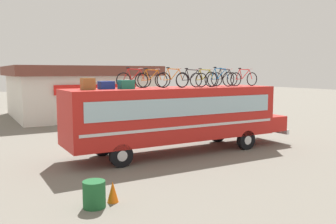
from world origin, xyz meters
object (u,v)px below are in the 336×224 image
(rooftop_bicycle_3, at_px, (173,79))
(rooftop_bicycle_5, at_px, (204,79))
(rooftop_bicycle_1, at_px, (134,79))
(luggage_bag_1, at_px, (88,84))
(rooftop_bicycle_7, at_px, (224,78))
(luggage_bag_2, at_px, (106,85))
(traffic_cone, at_px, (113,192))
(trash_bin, at_px, (94,194))
(bus, at_px, (178,114))
(rooftop_bicycle_6, at_px, (220,78))
(rooftop_bicycle_2, at_px, (151,79))
(luggage_bag_3, at_px, (126,84))
(rooftop_bicycle_4, at_px, (192,79))
(rooftop_bicycle_8, at_px, (244,78))

(rooftop_bicycle_3, relative_size, rooftop_bicycle_5, 1.03)
(rooftop_bicycle_1, bearing_deg, luggage_bag_1, -167.21)
(rooftop_bicycle_7, bearing_deg, luggage_bag_2, -179.30)
(rooftop_bicycle_7, height_order, traffic_cone, rooftop_bicycle_7)
(rooftop_bicycle_5, bearing_deg, trash_bin, -147.33)
(bus, xyz_separation_m, rooftop_bicycle_6, (2.13, -0.38, 1.63))
(rooftop_bicycle_1, distance_m, rooftop_bicycle_2, 0.84)
(luggage_bag_3, bearing_deg, traffic_cone, -117.92)
(luggage_bag_1, distance_m, rooftop_bicycle_4, 4.80)
(rooftop_bicycle_3, xyz_separation_m, rooftop_bicycle_7, (3.21, 0.32, -0.00))
(luggage_bag_3, relative_size, rooftop_bicycle_2, 0.35)
(luggage_bag_2, relative_size, rooftop_bicycle_5, 0.37)
(rooftop_bicycle_4, bearing_deg, rooftop_bicycle_2, 156.48)
(luggage_bag_1, bearing_deg, rooftop_bicycle_5, -2.34)
(luggage_bag_2, bearing_deg, rooftop_bicycle_7, 0.70)
(rooftop_bicycle_3, height_order, trash_bin, rooftop_bicycle_3)
(luggage_bag_2, relative_size, rooftop_bicycle_6, 0.34)
(rooftop_bicycle_1, bearing_deg, bus, -11.93)
(luggage_bag_1, bearing_deg, rooftop_bicycle_2, 8.12)
(rooftop_bicycle_2, xyz_separation_m, rooftop_bicycle_5, (2.47, -0.67, 0.00))
(luggage_bag_1, height_order, luggage_bag_2, luggage_bag_1)
(rooftop_bicycle_2, relative_size, rooftop_bicycle_6, 0.94)
(rooftop_bicycle_2, bearing_deg, rooftop_bicycle_4, -23.52)
(luggage_bag_1, bearing_deg, rooftop_bicycle_8, -1.77)
(rooftop_bicycle_5, bearing_deg, rooftop_bicycle_1, 167.39)
(bus, relative_size, rooftop_bicycle_3, 6.71)
(rooftop_bicycle_3, relative_size, rooftop_bicycle_8, 0.96)
(rooftop_bicycle_2, distance_m, rooftop_bicycle_4, 1.86)
(rooftop_bicycle_4, xyz_separation_m, trash_bin, (-6.12, -4.34, -3.05))
(luggage_bag_1, height_order, rooftop_bicycle_4, rooftop_bicycle_4)
(rooftop_bicycle_2, xyz_separation_m, trash_bin, (-4.41, -5.08, -3.05))
(traffic_cone, bearing_deg, luggage_bag_2, 71.58)
(rooftop_bicycle_6, bearing_deg, rooftop_bicycle_3, 173.96)
(rooftop_bicycle_4, xyz_separation_m, traffic_cone, (-5.52, -4.21, -3.12))
(luggage_bag_2, distance_m, rooftop_bicycle_2, 2.26)
(rooftop_bicycle_8, xyz_separation_m, trash_bin, (-9.30, -4.39, -3.06))
(trash_bin, bearing_deg, rooftop_bicycle_6, 29.34)
(rooftop_bicycle_4, distance_m, rooftop_bicycle_7, 2.44)
(luggage_bag_1, xyz_separation_m, rooftop_bicycle_1, (2.25, 0.51, 0.15))
(rooftop_bicycle_8, relative_size, trash_bin, 2.33)
(luggage_bag_2, distance_m, rooftop_bicycle_6, 5.58)
(luggage_bag_2, distance_m, rooftop_bicycle_5, 4.73)
(rooftop_bicycle_1, bearing_deg, rooftop_bicycle_4, -17.76)
(bus, height_order, luggage_bag_3, luggage_bag_3)
(rooftop_bicycle_2, bearing_deg, luggage_bag_3, -161.22)
(rooftop_bicycle_1, bearing_deg, rooftop_bicycle_8, -7.54)
(luggage_bag_1, height_order, rooftop_bicycle_6, rooftop_bicycle_6)
(rooftop_bicycle_1, xyz_separation_m, rooftop_bicycle_8, (5.72, -0.76, 0.00))
(rooftop_bicycle_3, xyz_separation_m, rooftop_bicycle_4, (0.84, -0.27, -0.01))
(rooftop_bicycle_4, distance_m, rooftop_bicycle_5, 0.77)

